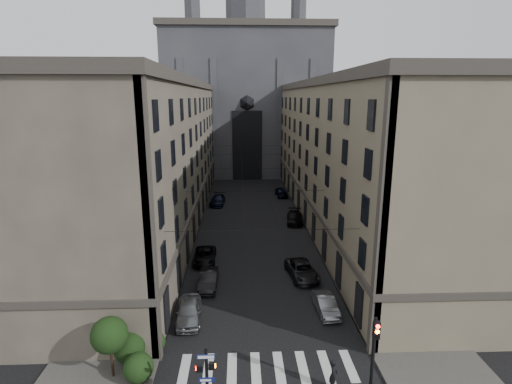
{
  "coord_description": "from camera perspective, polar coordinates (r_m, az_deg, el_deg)",
  "views": [
    {
      "loc": [
        -1.66,
        -16.95,
        16.79
      ],
      "look_at": [
        -0.44,
        11.75,
        9.88
      ],
      "focal_mm": 28.0,
      "sensor_mm": 36.0,
      "label": 1
    }
  ],
  "objects": [
    {
      "name": "zebra_crossing",
      "position": [
        27.69,
        1.64,
        -23.81
      ],
      "size": [
        11.0,
        3.2,
        0.01
      ],
      "primitive_type": "cube",
      "color": "beige",
      "rests_on": "ground"
    },
    {
      "name": "traffic_light_right",
      "position": [
        24.32,
        16.49,
        -20.84
      ],
      "size": [
        0.34,
        0.5,
        5.2
      ],
      "color": "black",
      "rests_on": "ground"
    },
    {
      "name": "car_left_far",
      "position": [
        63.59,
        -5.5,
        -1.16
      ],
      "size": [
        2.47,
        5.31,
        1.5
      ],
      "primitive_type": "imported",
      "rotation": [
        0.0,
        0.0,
        -0.07
      ],
      "color": "black",
      "rests_on": "ground"
    },
    {
      "name": "shrub_cluster",
      "position": [
        27.51,
        -18.02,
        -20.24
      ],
      "size": [
        3.9,
        4.4,
        3.9
      ],
      "color": "black",
      "rests_on": "sidewalk_left"
    },
    {
      "name": "tram_wires",
      "position": [
        53.47,
        -0.62,
        3.24
      ],
      "size": [
        14.0,
        60.0,
        0.43
      ],
      "color": "black",
      "rests_on": "ground"
    },
    {
      "name": "car_right_far",
      "position": [
        68.52,
        3.64,
        -0.04
      ],
      "size": [
        2.11,
        4.55,
        1.51
      ],
      "primitive_type": "imported",
      "rotation": [
        0.0,
        0.0,
        0.08
      ],
      "color": "black",
      "rests_on": "ground"
    },
    {
      "name": "sidewalk_left",
      "position": [
        56.23,
        -11.4,
        -4.05
      ],
      "size": [
        7.0,
        80.0,
        0.15
      ],
      "primitive_type": "cube",
      "color": "#383533",
      "rests_on": "ground"
    },
    {
      "name": "car_left_near",
      "position": [
        32.25,
        -9.55,
        -16.46
      ],
      "size": [
        2.06,
        4.67,
        1.56
      ],
      "primitive_type": "imported",
      "rotation": [
        0.0,
        0.0,
        0.05
      ],
      "color": "slate",
      "rests_on": "ground"
    },
    {
      "name": "car_right_midnear",
      "position": [
        38.78,
        6.6,
        -11.05
      ],
      "size": [
        3.09,
        5.49,
        1.45
      ],
      "primitive_type": "imported",
      "rotation": [
        0.0,
        0.0,
        0.14
      ],
      "color": "black",
      "rests_on": "ground"
    },
    {
      "name": "car_right_midfar",
      "position": [
        54.53,
        5.56,
        -3.66
      ],
      "size": [
        2.7,
        5.38,
        1.5
      ],
      "primitive_type": "imported",
      "rotation": [
        0.0,
        0.0,
        -0.12
      ],
      "color": "black",
      "rests_on": "ground"
    },
    {
      "name": "building_left",
      "position": [
        54.76,
        -14.9,
        5.25
      ],
      "size": [
        13.6,
        60.6,
        18.85
      ],
      "color": "#4B4339",
      "rests_on": "ground"
    },
    {
      "name": "car_right_near",
      "position": [
        33.41,
        9.93,
        -15.56
      ],
      "size": [
        1.64,
        4.13,
        1.33
      ],
      "primitive_type": "imported",
      "rotation": [
        0.0,
        0.0,
        0.06
      ],
      "color": "slate",
      "rests_on": "ground"
    },
    {
      "name": "building_right",
      "position": [
        55.57,
        13.42,
        5.45
      ],
      "size": [
        13.6,
        60.6,
        18.85
      ],
      "color": "brown",
      "rests_on": "ground"
    },
    {
      "name": "gothic_tower",
      "position": [
        91.93,
        -1.45,
        14.14
      ],
      "size": [
        35.0,
        23.0,
        58.0
      ],
      "color": "#2D2D33",
      "rests_on": "ground"
    },
    {
      "name": "pedestrian_signal_left",
      "position": [
        23.53,
        -7.08,
        -24.56
      ],
      "size": [
        1.02,
        0.38,
        4.0
      ],
      "color": "black",
      "rests_on": "ground"
    },
    {
      "name": "pedestrian",
      "position": [
        26.04,
        10.99,
        -24.23
      ],
      "size": [
        0.61,
        0.78,
        1.91
      ],
      "primitive_type": "imported",
      "rotation": [
        0.0,
        0.0,
        1.33
      ],
      "color": "black",
      "rests_on": "ground"
    },
    {
      "name": "car_left_midnear",
      "position": [
        37.0,
        -6.8,
        -12.32
      ],
      "size": [
        1.63,
        4.45,
        1.46
      ],
      "primitive_type": "imported",
      "rotation": [
        0.0,
        0.0,
        -0.02
      ],
      "color": "black",
      "rests_on": "ground"
    },
    {
      "name": "car_left_midfar",
      "position": [
        42.27,
        -7.34,
        -9.02
      ],
      "size": [
        2.29,
        4.84,
        1.34
      ],
      "primitive_type": "imported",
      "rotation": [
        0.0,
        0.0,
        0.02
      ],
      "color": "black",
      "rests_on": "ground"
    },
    {
      "name": "sidewalk_right",
      "position": [
        56.85,
        10.05,
        -3.8
      ],
      "size": [
        7.0,
        80.0,
        0.15
      ],
      "primitive_type": "cube",
      "color": "#383533",
      "rests_on": "ground"
    }
  ]
}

